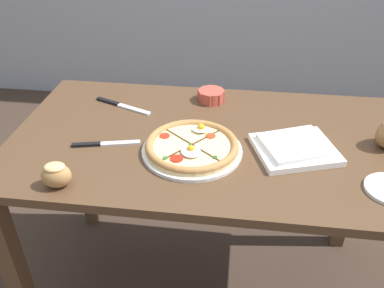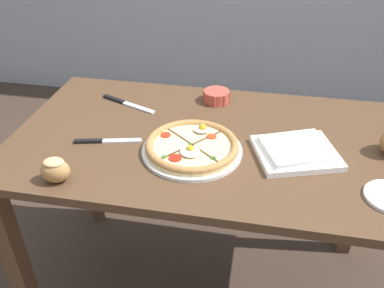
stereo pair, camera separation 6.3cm
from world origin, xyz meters
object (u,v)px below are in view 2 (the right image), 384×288
(napkin_folded, at_px, (296,151))
(knife_spare, at_px, (107,141))
(pizza, at_px, (192,147))
(bread_piece_near, at_px, (55,170))
(knife_main, at_px, (127,104))
(dining_table, at_px, (208,165))
(ramekin_bowl, at_px, (216,96))

(napkin_folded, xyz_separation_m, knife_spare, (-0.61, -0.04, -0.01))
(pizza, distance_m, bread_piece_near, 0.41)
(napkin_folded, xyz_separation_m, knife_main, (-0.63, 0.22, -0.01))
(dining_table, relative_size, knife_spare, 6.05)
(knife_main, xyz_separation_m, knife_spare, (0.02, -0.26, 0.00))
(napkin_folded, distance_m, bread_piece_near, 0.72)
(bread_piece_near, bearing_deg, knife_main, 84.01)
(knife_spare, bearing_deg, pizza, -13.73)
(bread_piece_near, bearing_deg, pizza, 31.42)
(ramekin_bowl, relative_size, bread_piece_near, 1.17)
(dining_table, bearing_deg, bread_piece_near, -142.00)
(bread_piece_near, distance_m, knife_spare, 0.23)
(ramekin_bowl, relative_size, knife_spare, 0.49)
(knife_main, bearing_deg, dining_table, -4.56)
(pizza, distance_m, knife_spare, 0.29)
(dining_table, distance_m, ramekin_bowl, 0.30)
(ramekin_bowl, height_order, knife_main, ramekin_bowl)
(pizza, height_order, ramekin_bowl, pizza)
(dining_table, height_order, pizza, pizza)
(ramekin_bowl, xyz_separation_m, napkin_folded, (0.30, -0.32, -0.01))
(napkin_folded, height_order, bread_piece_near, bread_piece_near)
(pizza, bearing_deg, bread_piece_near, -148.58)
(bread_piece_near, height_order, knife_spare, bread_piece_near)
(napkin_folded, xyz_separation_m, bread_piece_near, (-0.68, -0.26, 0.02))
(pizza, xyz_separation_m, knife_spare, (-0.29, 0.00, -0.02))
(knife_main, height_order, knife_spare, same)
(bread_piece_near, height_order, knife_main, bread_piece_near)
(dining_table, xyz_separation_m, bread_piece_near, (-0.39, -0.31, 0.15))
(bread_piece_near, relative_size, knife_main, 0.39)
(dining_table, distance_m, knife_spare, 0.36)
(ramekin_bowl, bearing_deg, napkin_folded, -47.06)
(pizza, height_order, bread_piece_near, bread_piece_near)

